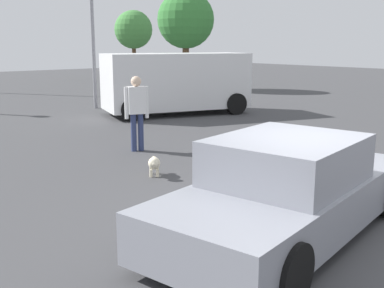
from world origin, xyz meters
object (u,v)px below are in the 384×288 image
Objects in this scene: pedestrian at (137,107)px; sedan_foreground at (288,191)px; dog at (154,164)px; van_white at (176,81)px.

sedan_foreground is at bearing -172.27° from pedestrian.
pedestrian is at bearing -170.28° from dog.
dog is at bearing 73.19° from sedan_foreground.
dog is 2.39m from pedestrian.
van_white reaches higher than sedan_foreground.
van_white reaches higher than dog.
sedan_foreground is at bearing 30.10° from dog.
van_white is at bearing 47.74° from sedan_foreground.
pedestrian reaches higher than sedan_foreground.
dog is 0.29× the size of pedestrian.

